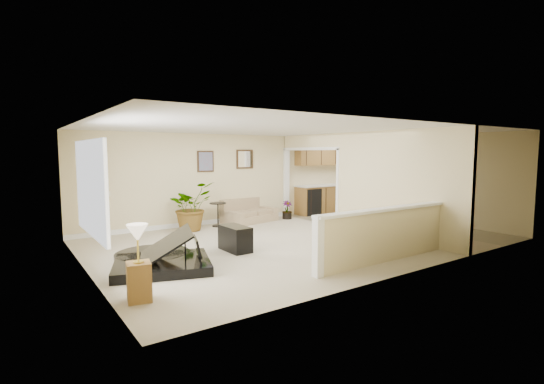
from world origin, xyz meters
TOP-DOWN VIEW (x-y plane):
  - floor at (0.00, 0.00)m, footprint 9.00×9.00m
  - back_wall at (0.00, 3.00)m, footprint 9.00×0.04m
  - front_wall at (0.00, -3.00)m, footprint 9.00×0.04m
  - left_wall at (-4.50, 0.00)m, footprint 0.04×6.00m
  - right_wall at (4.50, 0.00)m, footprint 0.04×6.00m
  - ceiling at (0.00, 0.00)m, footprint 9.00×6.00m
  - kitchen_vinyl at (3.15, 0.00)m, footprint 2.70×6.00m
  - interior_partition at (1.80, 0.25)m, footprint 0.18×5.99m
  - pony_half_wall at (0.08, -2.30)m, footprint 3.42×0.22m
  - left_window at (-4.49, -0.50)m, footprint 0.05×2.15m
  - wall_art_left at (-0.95, 2.97)m, footprint 0.48×0.04m
  - wall_mirror at (0.30, 2.97)m, footprint 0.55×0.04m
  - kitchen_cabinets at (3.19, 2.73)m, footprint 2.36×0.65m
  - piano at (-3.45, -0.33)m, footprint 2.16×2.15m
  - piano_bench at (-1.75, -0.06)m, footprint 0.40×0.77m
  - loveseat at (0.26, 2.70)m, footprint 1.69×1.16m
  - accent_table at (-0.82, 2.54)m, footprint 0.45×0.45m
  - palm_plant at (-1.63, 2.45)m, footprint 1.39×1.31m
  - small_plant at (1.45, 2.45)m, footprint 0.37×0.37m
  - lamp_stand at (-4.15, -1.71)m, footprint 0.36×0.36m

SIDE VIEW (x-z plane):
  - floor at x=0.00m, z-range 0.00..0.00m
  - kitchen_vinyl at x=3.15m, z-range 0.00..0.01m
  - small_plant at x=1.45m, z-range -0.04..0.50m
  - piano_bench at x=-1.75m, z-range 0.00..0.51m
  - loveseat at x=0.26m, z-range -0.11..0.77m
  - accent_table at x=-0.82m, z-range 0.09..0.74m
  - lamp_stand at x=-4.15m, z-range -0.08..0.96m
  - pony_half_wall at x=0.08m, z-range 0.02..1.02m
  - palm_plant at x=-1.63m, z-range -0.01..1.23m
  - piano at x=-3.45m, z-range -0.12..1.36m
  - kitchen_cabinets at x=3.19m, z-range -0.29..2.03m
  - interior_partition at x=1.80m, z-range -0.03..2.47m
  - back_wall at x=0.00m, z-range 0.00..2.50m
  - front_wall at x=0.00m, z-range 0.00..2.50m
  - left_wall at x=-4.50m, z-range 0.00..2.50m
  - right_wall at x=4.50m, z-range 0.00..2.50m
  - left_window at x=-4.49m, z-range 0.73..2.17m
  - wall_art_left at x=-0.95m, z-range 1.46..2.04m
  - wall_mirror at x=0.30m, z-range 1.52..2.08m
  - ceiling at x=0.00m, z-range 2.48..2.52m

